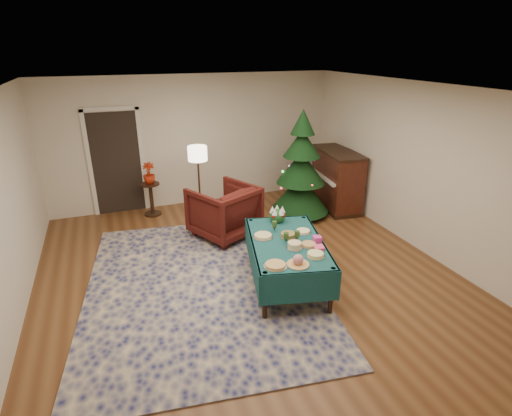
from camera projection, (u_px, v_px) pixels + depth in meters
name	position (u px, v px, depth m)	size (l,w,h in m)	color
room_shell	(252.00, 195.00, 5.34)	(7.00, 7.00, 7.00)	#593319
doorway	(116.00, 160.00, 7.93)	(1.08, 0.04, 2.16)	black
rug	(202.00, 284.00, 5.78)	(3.20, 4.20, 0.02)	navy
buffet_table	(287.00, 250.00, 5.62)	(1.40, 1.93, 0.68)	black
platter_0	(275.00, 265.00, 4.92)	(0.30, 0.30, 0.04)	silver
platter_1	(298.00, 261.00, 4.94)	(0.29, 0.29, 0.15)	silver
platter_2	(315.00, 255.00, 5.15)	(0.24, 0.24, 0.06)	silver
platter_3	(294.00, 246.00, 5.35)	(0.22, 0.22, 0.09)	silver
platter_4	(309.00, 245.00, 5.44)	(0.23, 0.23, 0.04)	silver
platter_5	(263.00, 236.00, 5.67)	(0.29, 0.29, 0.05)	silver
platter_6	(288.00, 235.00, 5.68)	(0.24, 0.24, 0.06)	silver
platter_7	(303.00, 231.00, 5.82)	(0.23, 0.23, 0.04)	silver
goblet_0	(274.00, 226.00, 5.84)	(0.07, 0.07, 0.16)	#2D471E
goblet_1	(297.00, 236.00, 5.54)	(0.07, 0.07, 0.16)	#2D471E
goblet_2	(286.00, 238.00, 5.48)	(0.07, 0.07, 0.16)	#2D471E
napkin_stack	(319.00, 248.00, 5.36)	(0.14, 0.14, 0.04)	#F44474
gift_box	(317.00, 239.00, 5.52)	(0.11, 0.11, 0.09)	#D33A9A
centerpiece	(277.00, 215.00, 6.14)	(0.24, 0.24, 0.28)	#1E4C1E
armchair	(224.00, 209.00, 7.09)	(1.01, 0.94, 1.04)	#44120E
floor_lamp	(198.00, 158.00, 7.44)	(0.36, 0.36, 1.49)	#A57F3F
side_table	(152.00, 200.00, 8.05)	(0.37, 0.37, 0.67)	black
potted_plant	(149.00, 178.00, 7.87)	(0.24, 0.42, 0.24)	#A0230B
christmas_tree	(301.00, 170.00, 7.80)	(1.34, 1.34, 2.13)	black
piano	(337.00, 180.00, 8.37)	(0.82, 1.47, 1.22)	black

